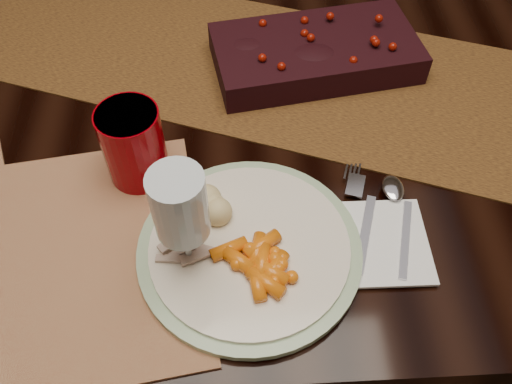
{
  "coord_description": "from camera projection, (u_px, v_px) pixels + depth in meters",
  "views": [
    {
      "loc": [
        -0.02,
        -0.69,
        1.37
      ],
      "look_at": [
        0.0,
        -0.26,
        0.8
      ],
      "focal_mm": 38.0,
      "sensor_mm": 36.0,
      "label": 1
    }
  ],
  "objects": [
    {
      "name": "floor",
      "position": [
        251.0,
        290.0,
        1.51
      ],
      "size": [
        5.0,
        5.0,
        0.0
      ],
      "primitive_type": "plane",
      "color": "black",
      "rests_on": "ground"
    },
    {
      "name": "dining_table",
      "position": [
        249.0,
        213.0,
        1.21
      ],
      "size": [
        1.8,
        1.0,
        0.75
      ],
      "primitive_type": "cube",
      "color": "black",
      "rests_on": "floor"
    },
    {
      "name": "table_runner",
      "position": [
        217.0,
        56.0,
        0.95
      ],
      "size": [
        1.71,
        0.93,
        0.0
      ],
      "primitive_type": "cube",
      "rotation": [
        0.0,
        0.0,
        -0.36
      ],
      "color": "#482B13",
      "rests_on": "dining_table"
    },
    {
      "name": "centerpiece",
      "position": [
        316.0,
        49.0,
        0.91
      ],
      "size": [
        0.36,
        0.23,
        0.07
      ],
      "primitive_type": null,
      "rotation": [
        0.0,
        0.0,
        0.16
      ],
      "color": "black",
      "rests_on": "table_runner"
    },
    {
      "name": "placemat_main",
      "position": [
        10.0,
        269.0,
        0.7
      ],
      "size": [
        0.54,
        0.43,
        0.0
      ],
      "primitive_type": "cube",
      "rotation": [
        0.0,
        0.0,
        0.15
      ],
      "color": "brown",
      "rests_on": "dining_table"
    },
    {
      "name": "dinner_plate",
      "position": [
        250.0,
        248.0,
        0.7
      ],
      "size": [
        0.38,
        0.38,
        0.02
      ],
      "primitive_type": "cylinder",
      "rotation": [
        0.0,
        0.0,
        0.38
      ],
      "color": "#F1E3CB",
      "rests_on": "placemat_main"
    },
    {
      "name": "baby_carrots",
      "position": [
        249.0,
        261.0,
        0.67
      ],
      "size": [
        0.11,
        0.09,
        0.02
      ],
      "primitive_type": null,
      "rotation": [
        0.0,
        0.0,
        0.03
      ],
      "color": "orange",
      "rests_on": "dinner_plate"
    },
    {
      "name": "mashed_potatoes",
      "position": [
        217.0,
        202.0,
        0.72
      ],
      "size": [
        0.09,
        0.08,
        0.04
      ],
      "primitive_type": null,
      "rotation": [
        0.0,
        0.0,
        0.29
      ],
      "color": "#D7B773",
      "rests_on": "dinner_plate"
    },
    {
      "name": "turkey_shreds",
      "position": [
        184.0,
        250.0,
        0.69
      ],
      "size": [
        0.08,
        0.08,
        0.02
      ],
      "primitive_type": null,
      "rotation": [
        0.0,
        0.0,
        0.32
      ],
      "color": "beige",
      "rests_on": "dinner_plate"
    },
    {
      "name": "napkin",
      "position": [
        385.0,
        242.0,
        0.72
      ],
      "size": [
        0.12,
        0.13,
        0.0
      ],
      "primitive_type": "cube",
      "rotation": [
        0.0,
        0.0,
        -0.01
      ],
      "color": "white",
      "rests_on": "placemat_main"
    },
    {
      "name": "fork",
      "position": [
        363.0,
        221.0,
        0.73
      ],
      "size": [
        0.07,
        0.16,
        0.0
      ],
      "primitive_type": null,
      "rotation": [
        0.0,
        0.0,
        -0.31
      ],
      "color": "beige",
      "rests_on": "napkin"
    },
    {
      "name": "spoon",
      "position": [
        401.0,
        222.0,
        0.73
      ],
      "size": [
        0.07,
        0.16,
        0.0
      ],
      "primitive_type": null,
      "rotation": [
        0.0,
        0.0,
        -0.28
      ],
      "color": "#B5B5C0",
      "rests_on": "napkin"
    },
    {
      "name": "red_cup",
      "position": [
        134.0,
        145.0,
        0.74
      ],
      "size": [
        0.11,
        0.11,
        0.12
      ],
      "primitive_type": "cylinder",
      "rotation": [
        0.0,
        0.0,
        -0.37
      ],
      "color": "#7F0007",
      "rests_on": "placemat_main"
    },
    {
      "name": "wine_glass",
      "position": [
        184.0,
        227.0,
        0.63
      ],
      "size": [
        0.08,
        0.08,
        0.18
      ],
      "primitive_type": null,
      "rotation": [
        0.0,
        0.0,
        0.35
      ],
      "color": "silver",
      "rests_on": "dining_table"
    }
  ]
}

